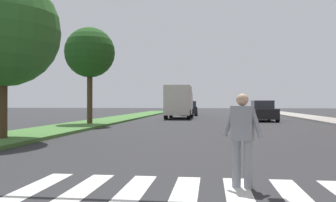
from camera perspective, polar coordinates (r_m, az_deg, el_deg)
The scene contains 9 objects.
ground_plane at distance 27.36m, azimuth 8.00°, elevation -3.47°, with size 140.00×140.00×0.00m, color #2D2D30.
crosswalk at distance 6.20m, azimuth 11.49°, elevation -14.48°, with size 7.65×2.20×0.01m.
median_strip at distance 26.66m, azimuth -11.05°, elevation -3.39°, with size 3.25×64.00×0.15m, color #477A38.
tree_mid at distance 15.22m, azimuth -25.50°, elevation 10.39°, with size 4.40×4.40×6.40m.
tree_far at distance 23.89m, azimuth -12.71°, elevation 7.70°, with size 3.33×3.33×6.39m.
pedestrian_performer at distance 6.40m, azimuth 12.10°, elevation -5.59°, with size 0.73×0.35×1.69m.
sedan_midblock at distance 29.78m, azimuth 15.27°, elevation -1.68°, with size 2.02×4.26×1.71m.
sedan_distant at distance 41.52m, azimuth 3.48°, elevation -1.29°, with size 2.17×4.21×1.71m.
truck_box_delivery at distance 33.47m, azimuth 1.85°, elevation -0.09°, with size 2.40×6.20×3.10m.
Camera 1 is at (-0.47, 2.69, 1.53)m, focal length 37.14 mm.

